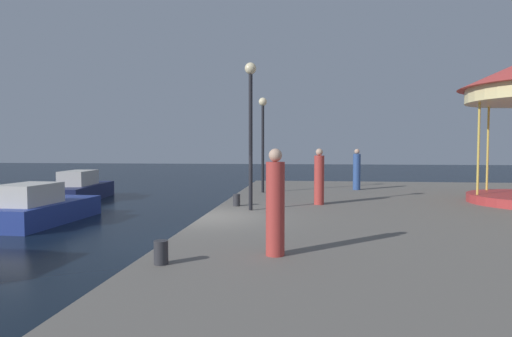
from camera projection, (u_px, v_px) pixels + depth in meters
The scene contains 11 objects.
ground_plane at pixel (203, 244), 12.24m from camera, with size 120.00×120.00×0.00m, color black.
quay_dock at pixel (491, 237), 11.32m from camera, with size 15.57×26.72×0.80m, color slate.
motorboat_blue at pixel (40, 208), 15.59m from camera, with size 2.19×4.79×1.49m.
motorboat_navy at pixel (80, 189), 22.39m from camera, with size 2.40×5.59×1.56m.
lamp_post_near_edge at pixel (251, 111), 13.24m from camera, with size 0.36×0.36×4.57m.
lamp_post_mid_promenade at pixel (263, 127), 18.57m from camera, with size 0.36×0.36×4.11m.
bollard_center at pixel (161, 252), 7.17m from camera, with size 0.24×0.24×0.40m, color #2D2D33.
bollard_south at pixel (237, 200), 14.34m from camera, with size 0.24×0.24×0.40m, color #2D2D33.
person_near_carousel at pixel (319, 178), 14.68m from camera, with size 0.34×0.34×1.92m.
person_mid_promenade at pixel (275, 205), 7.73m from camera, with size 0.34×0.34×1.94m.
person_far_corner at pixel (357, 171), 19.83m from camera, with size 0.34×0.34×1.90m.
Camera 1 is at (2.90, -11.86, 2.75)m, focal length 30.12 mm.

